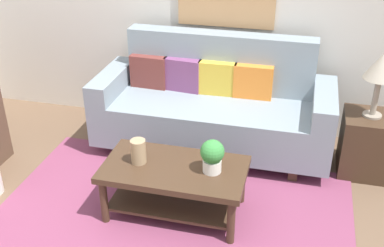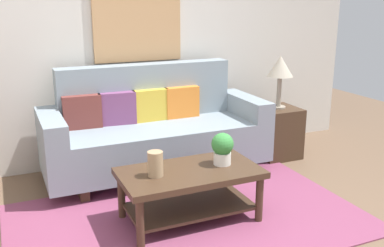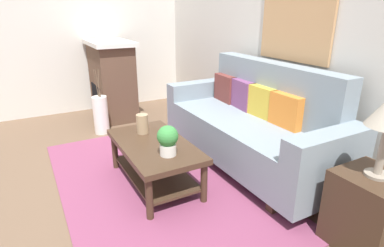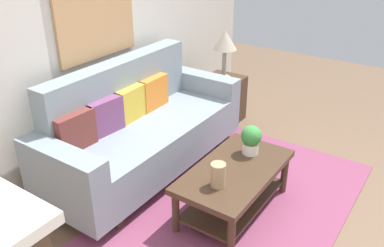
{
  "view_description": "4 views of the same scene",
  "coord_description": "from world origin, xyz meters",
  "px_view_note": "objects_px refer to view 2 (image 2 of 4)",
  "views": [
    {
      "loc": [
        0.87,
        -2.39,
        2.42
      ],
      "look_at": [
        0.05,
        0.86,
        0.62
      ],
      "focal_mm": 44.22,
      "sensor_mm": 36.0,
      "label": 1
    },
    {
      "loc": [
        -1.28,
        -2.46,
        1.73
      ],
      "look_at": [
        0.26,
        1.01,
        0.64
      ],
      "focal_mm": 41.4,
      "sensor_mm": 36.0,
      "label": 2
    },
    {
      "loc": [
        2.5,
        -0.47,
        1.6
      ],
      "look_at": [
        -0.17,
        0.99,
        0.48
      ],
      "focal_mm": 29.22,
      "sensor_mm": 36.0,
      "label": 3
    },
    {
      "loc": [
        -2.5,
        -0.78,
        2.25
      ],
      "look_at": [
        0.1,
        0.98,
        0.67
      ],
      "focal_mm": 37.83,
      "sensor_mm": 36.0,
      "label": 4
    }
  ],
  "objects_px": {
    "throw_pillow_maroon": "(82,112)",
    "coffee_table": "(190,184)",
    "throw_pillow_plum": "(117,108)",
    "throw_pillow_mustard": "(150,105)",
    "side_table": "(277,132)",
    "throw_pillow_orange": "(181,102)",
    "potted_plant_tabletop": "(222,148)",
    "table_lamp": "(280,69)",
    "framed_painting": "(138,18)",
    "couch": "(155,132)",
    "tabletop_vase": "(155,164)"
  },
  "relations": [
    {
      "from": "throw_pillow_maroon",
      "to": "coffee_table",
      "type": "distance_m",
      "value": 1.39
    },
    {
      "from": "throw_pillow_plum",
      "to": "throw_pillow_mustard",
      "type": "bearing_deg",
      "value": 0.0
    },
    {
      "from": "coffee_table",
      "to": "side_table",
      "type": "relative_size",
      "value": 1.96
    },
    {
      "from": "throw_pillow_mustard",
      "to": "throw_pillow_orange",
      "type": "xyz_separation_m",
      "value": [
        0.34,
        0.0,
        0.0
      ]
    },
    {
      "from": "coffee_table",
      "to": "side_table",
      "type": "distance_m",
      "value": 1.78
    },
    {
      "from": "throw_pillow_plum",
      "to": "throw_pillow_orange",
      "type": "relative_size",
      "value": 1.0
    },
    {
      "from": "throw_pillow_plum",
      "to": "coffee_table",
      "type": "relative_size",
      "value": 0.33
    },
    {
      "from": "coffee_table",
      "to": "potted_plant_tabletop",
      "type": "distance_m",
      "value": 0.39
    },
    {
      "from": "throw_pillow_plum",
      "to": "table_lamp",
      "type": "xyz_separation_m",
      "value": [
        1.74,
        -0.22,
        0.31
      ]
    },
    {
      "from": "coffee_table",
      "to": "side_table",
      "type": "bearing_deg",
      "value": 33.39
    },
    {
      "from": "throw_pillow_maroon",
      "to": "framed_painting",
      "type": "relative_size",
      "value": 0.39
    },
    {
      "from": "throw_pillow_plum",
      "to": "table_lamp",
      "type": "bearing_deg",
      "value": -7.22
    },
    {
      "from": "potted_plant_tabletop",
      "to": "framed_painting",
      "type": "height_order",
      "value": "framed_painting"
    },
    {
      "from": "throw_pillow_maroon",
      "to": "side_table",
      "type": "distance_m",
      "value": 2.13
    },
    {
      "from": "throw_pillow_plum",
      "to": "couch",
      "type": "bearing_deg",
      "value": -20.23
    },
    {
      "from": "tabletop_vase",
      "to": "table_lamp",
      "type": "bearing_deg",
      "value": 29.06
    },
    {
      "from": "throw_pillow_maroon",
      "to": "couch",
      "type": "bearing_deg",
      "value": -10.44
    },
    {
      "from": "couch",
      "to": "side_table",
      "type": "relative_size",
      "value": 3.92
    },
    {
      "from": "tabletop_vase",
      "to": "table_lamp",
      "type": "distance_m",
      "value": 2.08
    },
    {
      "from": "throw_pillow_orange",
      "to": "side_table",
      "type": "height_order",
      "value": "throw_pillow_orange"
    },
    {
      "from": "throw_pillow_maroon",
      "to": "coffee_table",
      "type": "xyz_separation_m",
      "value": [
        0.6,
        -1.2,
        -0.37
      ]
    },
    {
      "from": "table_lamp",
      "to": "framed_painting",
      "type": "bearing_deg",
      "value": 158.13
    },
    {
      "from": "coffee_table",
      "to": "potted_plant_tabletop",
      "type": "height_order",
      "value": "potted_plant_tabletop"
    },
    {
      "from": "throw_pillow_mustard",
      "to": "coffee_table",
      "type": "height_order",
      "value": "throw_pillow_mustard"
    },
    {
      "from": "throw_pillow_orange",
      "to": "side_table",
      "type": "distance_m",
      "value": 1.15
    },
    {
      "from": "throw_pillow_plum",
      "to": "coffee_table",
      "type": "height_order",
      "value": "throw_pillow_plum"
    },
    {
      "from": "tabletop_vase",
      "to": "table_lamp",
      "type": "xyz_separation_m",
      "value": [
        1.77,
        0.98,
        0.47
      ]
    },
    {
      "from": "coffee_table",
      "to": "tabletop_vase",
      "type": "xyz_separation_m",
      "value": [
        -0.28,
        -0.0,
        0.21
      ]
    },
    {
      "from": "couch",
      "to": "framed_painting",
      "type": "height_order",
      "value": "framed_painting"
    },
    {
      "from": "side_table",
      "to": "throw_pillow_plum",
      "type": "bearing_deg",
      "value": 172.78
    },
    {
      "from": "throw_pillow_plum",
      "to": "coffee_table",
      "type": "xyz_separation_m",
      "value": [
        0.25,
        -1.2,
        -0.37
      ]
    },
    {
      "from": "throw_pillow_plum",
      "to": "tabletop_vase",
      "type": "xyz_separation_m",
      "value": [
        -0.03,
        -1.2,
        -0.15
      ]
    },
    {
      "from": "coffee_table",
      "to": "side_table",
      "type": "xyz_separation_m",
      "value": [
        1.49,
        0.98,
        -0.03
      ]
    },
    {
      "from": "coffee_table",
      "to": "table_lamp",
      "type": "distance_m",
      "value": 1.91
    },
    {
      "from": "couch",
      "to": "tabletop_vase",
      "type": "xyz_separation_m",
      "value": [
        -0.37,
        -1.08,
        0.1
      ]
    },
    {
      "from": "throw_pillow_plum",
      "to": "throw_pillow_mustard",
      "type": "xyz_separation_m",
      "value": [
        0.34,
        0.0,
        0.0
      ]
    },
    {
      "from": "couch",
      "to": "potted_plant_tabletop",
      "type": "bearing_deg",
      "value": -79.18
    },
    {
      "from": "potted_plant_tabletop",
      "to": "couch",
      "type": "bearing_deg",
      "value": 100.82
    },
    {
      "from": "side_table",
      "to": "couch",
      "type": "bearing_deg",
      "value": 176.14
    },
    {
      "from": "throw_pillow_orange",
      "to": "table_lamp",
      "type": "relative_size",
      "value": 0.63
    },
    {
      "from": "throw_pillow_maroon",
      "to": "side_table",
      "type": "bearing_deg",
      "value": -6.04
    },
    {
      "from": "throw_pillow_orange",
      "to": "framed_painting",
      "type": "bearing_deg",
      "value": 135.05
    },
    {
      "from": "tabletop_vase",
      "to": "potted_plant_tabletop",
      "type": "bearing_deg",
      "value": 1.47
    },
    {
      "from": "couch",
      "to": "coffee_table",
      "type": "relative_size",
      "value": 2.0
    },
    {
      "from": "coffee_table",
      "to": "table_lamp",
      "type": "xyz_separation_m",
      "value": [
        1.49,
        0.98,
        0.68
      ]
    },
    {
      "from": "potted_plant_tabletop",
      "to": "framed_painting",
      "type": "relative_size",
      "value": 0.28
    },
    {
      "from": "side_table",
      "to": "framed_painting",
      "type": "distance_m",
      "value": 1.95
    },
    {
      "from": "throw_pillow_plum",
      "to": "framed_painting",
      "type": "bearing_deg",
      "value": 44.95
    },
    {
      "from": "framed_painting",
      "to": "throw_pillow_mustard",
      "type": "bearing_deg",
      "value": -90.0
    },
    {
      "from": "throw_pillow_mustard",
      "to": "framed_painting",
      "type": "bearing_deg",
      "value": 90.0
    }
  ]
}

